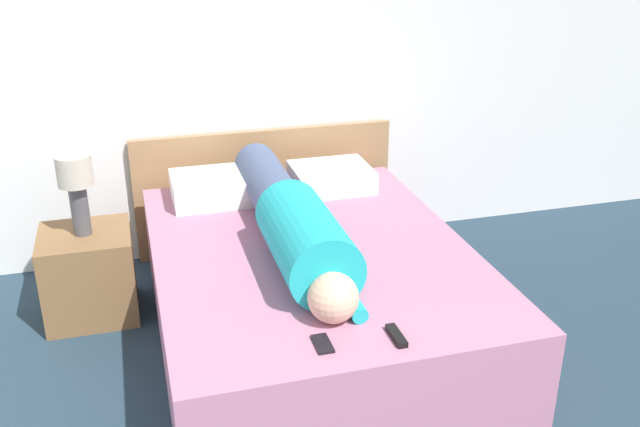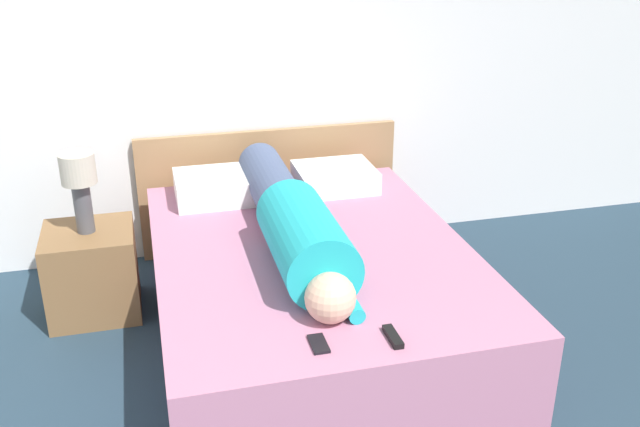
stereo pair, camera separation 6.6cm
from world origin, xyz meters
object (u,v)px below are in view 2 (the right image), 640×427
object	(u,v)px
bed	(312,294)
tv_remote	(393,337)
person_lying	(293,221)
pillow_second	(335,177)
table_lamp	(79,181)
nightstand	(92,272)
cell_phone	(319,344)
pillow_near_headboard	(218,187)

from	to	relation	value
bed	tv_remote	distance (m)	0.92
person_lying	pillow_second	distance (m)	0.87
bed	table_lamp	size ratio (longest dim) A/B	4.72
nightstand	person_lying	distance (m)	1.23
nightstand	cell_phone	distance (m)	1.71
table_lamp	pillow_second	distance (m)	1.46
tv_remote	cell_phone	distance (m)	0.29
person_lying	pillow_near_headboard	distance (m)	0.81
tv_remote	cell_phone	size ratio (longest dim) A/B	1.15
table_lamp	pillow_near_headboard	size ratio (longest dim) A/B	0.90
tv_remote	pillow_second	bearing A→B (deg)	82.39
pillow_near_headboard	person_lying	bearing A→B (deg)	-69.60
pillow_near_headboard	pillow_second	xyz separation A→B (m)	(0.70, -0.00, -0.01)
bed	person_lying	size ratio (longest dim) A/B	1.18
nightstand	tv_remote	size ratio (longest dim) A/B	3.26
table_lamp	pillow_second	xyz separation A→B (m)	(1.44, 0.20, -0.19)
nightstand	cell_phone	world-z (taller)	cell_phone
nightstand	cell_phone	bearing A→B (deg)	-56.79
person_lying	tv_remote	world-z (taller)	person_lying
bed	pillow_near_headboard	size ratio (longest dim) A/B	4.25
table_lamp	pillow_second	bearing A→B (deg)	7.92
tv_remote	nightstand	bearing A→B (deg)	130.11
bed	table_lamp	xyz separation A→B (m)	(-1.11, 0.57, 0.51)
bed	pillow_near_headboard	world-z (taller)	pillow_near_headboard
table_lamp	cell_phone	size ratio (longest dim) A/B	3.37
table_lamp	cell_phone	bearing A→B (deg)	-56.79
bed	person_lying	distance (m)	0.42
pillow_second	cell_phone	xyz separation A→B (m)	(-0.51, -1.61, -0.06)
bed	tv_remote	size ratio (longest dim) A/B	13.78
bed	cell_phone	xyz separation A→B (m)	(-0.18, -0.84, 0.27)
bed	cell_phone	distance (m)	0.90
pillow_second	cell_phone	size ratio (longest dim) A/B	3.55
pillow_near_headboard	tv_remote	world-z (taller)	pillow_near_headboard
table_lamp	tv_remote	bearing A→B (deg)	-49.89
nightstand	cell_phone	size ratio (longest dim) A/B	3.76
pillow_near_headboard	tv_remote	distance (m)	1.71
tv_remote	cell_phone	world-z (taller)	tv_remote
nightstand	table_lamp	xyz separation A→B (m)	(-0.00, 0.00, 0.53)
person_lying	pillow_near_headboard	size ratio (longest dim) A/B	3.61
bed	cell_phone	bearing A→B (deg)	-102.25
pillow_second	nightstand	bearing A→B (deg)	-172.08
pillow_second	tv_remote	bearing A→B (deg)	-97.61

